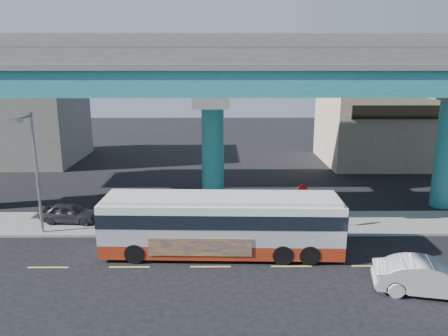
{
  "coord_description": "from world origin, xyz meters",
  "views": [
    {
      "loc": [
        0.47,
        -20.08,
        9.79
      ],
      "look_at": [
        0.71,
        4.0,
        3.98
      ],
      "focal_mm": 35.0,
      "sensor_mm": 36.0,
      "label": 1
    }
  ],
  "objects_px": {
    "street_lamp": "(31,157)",
    "sedan": "(429,277)",
    "parked_car": "(70,213)",
    "stop_sign": "(302,197)",
    "transit_bus": "(222,223)"
  },
  "relations": [
    {
      "from": "street_lamp",
      "to": "stop_sign",
      "type": "relative_size",
      "value": 2.49
    },
    {
      "from": "parked_car",
      "to": "stop_sign",
      "type": "distance_m",
      "value": 14.24
    },
    {
      "from": "sedan",
      "to": "stop_sign",
      "type": "bearing_deg",
      "value": 43.5
    },
    {
      "from": "parked_car",
      "to": "street_lamp",
      "type": "xyz_separation_m",
      "value": [
        -1.09,
        -2.16,
        4.0
      ]
    },
    {
      "from": "street_lamp",
      "to": "sedan",
      "type": "bearing_deg",
      "value": -18.24
    },
    {
      "from": "parked_car",
      "to": "street_lamp",
      "type": "bearing_deg",
      "value": 158.45
    },
    {
      "from": "sedan",
      "to": "stop_sign",
      "type": "xyz_separation_m",
      "value": [
        -4.24,
        7.12,
        1.45
      ]
    },
    {
      "from": "transit_bus",
      "to": "sedan",
      "type": "height_order",
      "value": "transit_bus"
    },
    {
      "from": "stop_sign",
      "to": "street_lamp",
      "type": "bearing_deg",
      "value": 173.25
    },
    {
      "from": "transit_bus",
      "to": "sedan",
      "type": "distance_m",
      "value": 9.91
    },
    {
      "from": "sedan",
      "to": "street_lamp",
      "type": "bearing_deg",
      "value": 84.5
    },
    {
      "from": "sedan",
      "to": "stop_sign",
      "type": "height_order",
      "value": "stop_sign"
    },
    {
      "from": "stop_sign",
      "to": "parked_car",
      "type": "bearing_deg",
      "value": 164.71
    },
    {
      "from": "transit_bus",
      "to": "street_lamp",
      "type": "distance_m",
      "value": 11.13
    },
    {
      "from": "transit_bus",
      "to": "stop_sign",
      "type": "bearing_deg",
      "value": 34.09
    }
  ]
}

